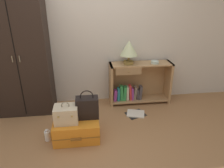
% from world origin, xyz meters
% --- Properties ---
extents(ground_plane, '(9.00, 9.00, 0.00)m').
position_xyz_m(ground_plane, '(0.00, 0.00, 0.00)').
color(ground_plane, '#9E7047').
extents(back_wall, '(6.40, 0.10, 2.60)m').
position_xyz_m(back_wall, '(0.00, 1.50, 1.30)').
color(back_wall, beige).
rests_on(back_wall, ground_plane).
extents(wardrobe, '(0.85, 0.47, 1.94)m').
position_xyz_m(wardrobe, '(-1.09, 1.20, 0.97)').
color(wardrobe, black).
rests_on(wardrobe, ground_plane).
extents(bookshelf, '(1.08, 0.33, 0.73)m').
position_xyz_m(bookshelf, '(0.78, 1.28, 0.35)').
color(bookshelf, tan).
rests_on(bookshelf, ground_plane).
extents(table_lamp, '(0.30, 0.30, 0.39)m').
position_xyz_m(table_lamp, '(0.61, 1.26, 0.99)').
color(table_lamp, olive).
rests_on(table_lamp, bookshelf).
extents(bowl, '(0.13, 0.13, 0.04)m').
position_xyz_m(bowl, '(1.06, 1.23, 0.76)').
color(bowl, silver).
rests_on(bowl, bookshelf).
extents(suitcase_large, '(0.61, 0.49, 0.28)m').
position_xyz_m(suitcase_large, '(-0.27, 0.37, 0.14)').
color(suitcase_large, orange).
rests_on(suitcase_large, ground_plane).
extents(train_case, '(0.30, 0.25, 0.30)m').
position_xyz_m(train_case, '(-0.39, 0.33, 0.39)').
color(train_case, beige).
rests_on(train_case, suitcase_large).
extents(handbag, '(0.30, 0.17, 0.40)m').
position_xyz_m(handbag, '(-0.11, 0.41, 0.43)').
color(handbag, black).
rests_on(handbag, suitcase_large).
extents(bottle, '(0.08, 0.08, 0.16)m').
position_xyz_m(bottle, '(-0.66, 0.34, 0.08)').
color(bottle, white).
rests_on(bottle, ground_plane).
extents(open_book_on_floor, '(0.36, 0.33, 0.02)m').
position_xyz_m(open_book_on_floor, '(0.67, 0.83, 0.01)').
color(open_book_on_floor, white).
rests_on(open_book_on_floor, ground_plane).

